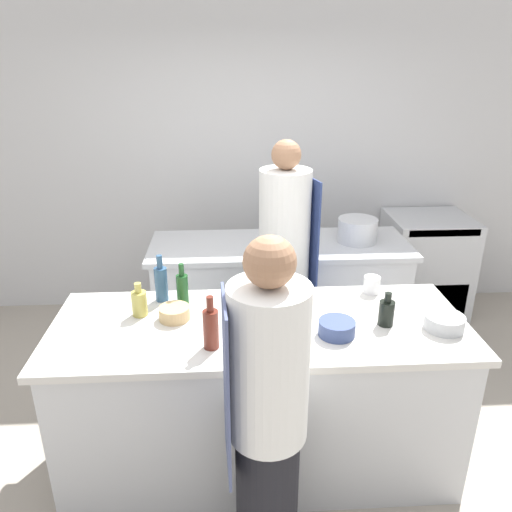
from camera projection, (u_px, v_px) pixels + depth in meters
The scene contains 18 objects.
ground_plane at pixel (259, 456), 3.05m from camera, with size 16.00×16.00×0.00m, color #A89E8E.
wall_back at pixel (244, 159), 4.49m from camera, with size 8.00×0.06×2.80m.
prep_counter at pixel (260, 394), 2.88m from camera, with size 2.25×0.85×0.94m.
pass_counter at pixel (279, 298), 4.00m from camera, with size 1.99×0.70×0.94m.
oven_range at pixel (424, 266), 4.59m from camera, with size 0.72×0.64×0.94m.
chef_at_prep_near at pixel (267, 419), 2.13m from camera, with size 0.36×0.34×1.68m.
chef_at_stove at pixel (284, 270), 3.43m from camera, with size 0.39×0.38×1.80m.
bottle_olive_oil at pixel (386, 312), 2.66m from camera, with size 0.08×0.08×0.19m.
bottle_vinegar at pixel (161, 283), 2.91m from camera, with size 0.08×0.08×0.28m.
bottle_wine at pixel (276, 286), 2.90m from camera, with size 0.08×0.08×0.25m.
bottle_cooking_oil at pixel (211, 328), 2.44m from camera, with size 0.08×0.08×0.28m.
bottle_sauce at pixel (182, 289), 2.86m from camera, with size 0.07×0.07×0.26m.
bottle_water at pixel (139, 303), 2.76m from camera, with size 0.09×0.09×0.19m.
bowl_mixing_large at pixel (444, 322), 2.63m from camera, with size 0.21×0.21×0.08m.
bowl_prep_small at pixel (337, 328), 2.57m from camera, with size 0.19×0.19×0.08m.
bowl_ceramic_blue at pixel (174, 313), 2.73m from camera, with size 0.17×0.17×0.07m.
cup at pixel (372, 285), 3.03m from camera, with size 0.10×0.10×0.10m.
stockpot at pixel (357, 230), 3.83m from camera, with size 0.30×0.30×0.18m.
Camera 1 is at (-0.16, -2.35, 2.30)m, focal length 35.00 mm.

